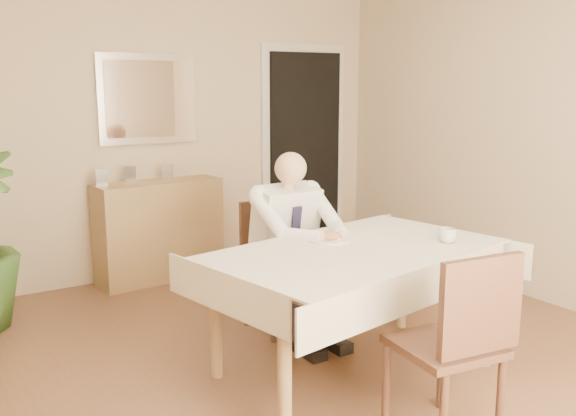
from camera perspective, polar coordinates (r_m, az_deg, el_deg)
room at (r=3.50m, az=3.11°, el=4.70°), size 5.00×5.02×2.60m
doorway at (r=6.42m, az=1.46°, el=4.95°), size 0.96×0.07×2.10m
mirror at (r=5.65m, az=-12.38°, el=9.44°), size 0.86×0.04×0.76m
dining_table at (r=3.73m, az=6.01°, el=-4.84°), size 1.89×1.31×0.75m
chair_far at (r=4.47m, az=-1.10°, el=-4.35°), size 0.45×0.45×0.89m
chair_near at (r=3.13m, az=14.96°, el=-11.01°), size 0.50×0.50×0.94m
seated_man at (r=4.19m, az=0.95°, el=-2.68°), size 0.48×0.72×1.24m
plate at (r=3.87m, az=3.66°, el=-2.80°), size 0.26×0.26×0.02m
food at (r=3.86m, az=3.66°, el=-2.49°), size 0.14×0.14×0.06m
knife at (r=3.84m, az=4.67°, el=-2.66°), size 0.01×0.13×0.01m
fork at (r=3.80m, az=3.71°, el=-2.82°), size 0.01×0.13×0.01m
coffee_mug at (r=3.93m, az=14.00°, el=-2.38°), size 0.13×0.13×0.09m
sideboard at (r=5.65m, az=-11.37°, el=-1.98°), size 1.10×0.44×0.86m
photo_frame_left at (r=5.41m, az=-16.24°, el=2.61°), size 0.10×0.02×0.14m
photo_frame_center at (r=5.54m, az=-13.88°, el=2.92°), size 0.10×0.02×0.14m
photo_frame_right at (r=5.62m, az=-10.71°, el=3.17°), size 0.10×0.02×0.14m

